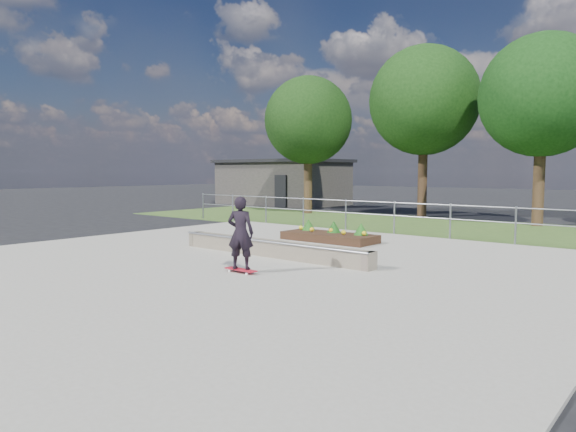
# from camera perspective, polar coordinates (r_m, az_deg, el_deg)

# --- Properties ---
(ground) EXTENTS (120.00, 120.00, 0.00)m
(ground) POSITION_cam_1_polar(r_m,az_deg,el_deg) (12.17, -5.27, -5.59)
(ground) COLOR black
(ground) RESTS_ON ground
(grass_verge) EXTENTS (30.00, 8.00, 0.02)m
(grass_verge) POSITION_cam_1_polar(r_m,az_deg,el_deg) (21.33, 16.12, -1.18)
(grass_verge) COLOR #355120
(grass_verge) RESTS_ON ground
(concrete_slab) EXTENTS (15.00, 15.00, 0.06)m
(concrete_slab) POSITION_cam_1_polar(r_m,az_deg,el_deg) (12.17, -5.27, -5.45)
(concrete_slab) COLOR gray
(concrete_slab) RESTS_ON ground
(fence) EXTENTS (20.06, 0.06, 1.20)m
(fence) POSITION_cam_1_polar(r_m,az_deg,el_deg) (18.12, 11.73, 0.27)
(fence) COLOR gray
(fence) RESTS_ON ground
(building) EXTENTS (8.40, 5.40, 3.00)m
(building) POSITION_cam_1_polar(r_m,az_deg,el_deg) (34.71, -0.60, 3.81)
(building) COLOR #322F2C
(building) RESTS_ON ground
(tree_far_left) EXTENTS (4.55, 4.55, 7.15)m
(tree_far_left) POSITION_cam_1_polar(r_m,az_deg,el_deg) (27.17, 2.26, 10.54)
(tree_far_left) COLOR #352415
(tree_far_left) RESTS_ON ground
(tree_mid_left) EXTENTS (5.25, 5.25, 8.25)m
(tree_mid_left) POSITION_cam_1_polar(r_m,az_deg,el_deg) (26.11, 14.90, 12.26)
(tree_mid_left) COLOR black
(tree_mid_left) RESTS_ON ground
(tree_mid_right) EXTENTS (4.90, 4.90, 7.70)m
(tree_mid_right) POSITION_cam_1_polar(r_m,az_deg,el_deg) (23.30, 26.43, 11.88)
(tree_mid_right) COLOR #352215
(tree_mid_right) RESTS_ON ground
(grind_ledge) EXTENTS (6.00, 0.44, 0.43)m
(grind_ledge) POSITION_cam_1_polar(r_m,az_deg,el_deg) (13.16, -1.95, -3.60)
(grind_ledge) COLOR #6A5F4E
(grind_ledge) RESTS_ON concrete_slab
(planter_bed) EXTENTS (3.00, 1.20, 0.61)m
(planter_bed) POSITION_cam_1_polar(r_m,az_deg,el_deg) (16.06, 4.69, -2.13)
(planter_bed) COLOR black
(planter_bed) RESTS_ON concrete_slab
(skateboarder) EXTENTS (0.80, 0.60, 1.65)m
(skateboarder) POSITION_cam_1_polar(r_m,az_deg,el_deg) (10.96, -5.30, -1.92)
(skateboarder) COLOR white
(skateboarder) RESTS_ON concrete_slab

